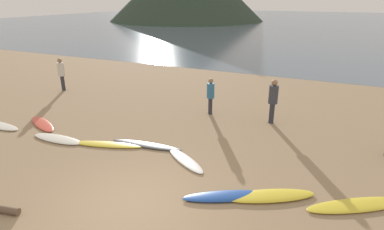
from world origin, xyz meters
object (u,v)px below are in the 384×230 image
(surfboard_5, at_px, (185,160))
(person_3, at_px, (273,98))
(surfboard_1, at_px, (42,124))
(surfboard_2, at_px, (57,139))
(person_1, at_px, (211,93))
(surfboard_8, at_px, (358,205))
(surfboard_6, at_px, (227,196))
(surfboard_4, at_px, (146,145))
(surfboard_7, at_px, (269,196))
(surfboard_3, at_px, (107,144))
(person_0, at_px, (61,72))

(surfboard_5, xyz_separation_m, person_3, (1.77, 4.34, 1.03))
(surfboard_1, xyz_separation_m, surfboard_2, (1.68, -0.80, 0.00))
(person_1, relative_size, person_3, 0.88)
(surfboard_8, xyz_separation_m, person_1, (-5.69, 4.52, 0.90))
(surfboard_6, xyz_separation_m, surfboard_8, (3.02, 1.01, -0.01))
(surfboard_8, bearing_deg, surfboard_1, 143.82)
(surfboard_2, relative_size, person_1, 1.32)
(surfboard_5, relative_size, person_1, 1.19)
(person_1, xyz_separation_m, person_3, (2.63, 0.08, 0.13))
(surfboard_1, bearing_deg, surfboard_6, 14.02)
(surfboard_1, height_order, person_3, person_3)
(surfboard_1, height_order, surfboard_4, surfboard_1)
(surfboard_6, bearing_deg, person_3, 60.64)
(surfboard_7, height_order, surfboard_8, surfboard_7)
(surfboard_3, xyz_separation_m, person_0, (-6.58, 4.45, 1.00))
(surfboard_1, xyz_separation_m, person_1, (5.68, 3.98, 0.90))
(surfboard_4, height_order, person_0, person_0)
(surfboard_4, relative_size, surfboard_6, 1.13)
(surfboard_1, distance_m, surfboard_3, 3.62)
(surfboard_3, relative_size, surfboard_4, 0.99)
(person_3, bearing_deg, person_1, -166.85)
(surfboard_8, bearing_deg, surfboard_4, 140.72)
(person_0, bearing_deg, surfboard_8, 126.09)
(surfboard_2, bearing_deg, person_1, 48.24)
(person_0, height_order, person_3, person_3)
(person_0, xyz_separation_m, person_1, (8.67, -0.07, -0.10))
(surfboard_1, distance_m, surfboard_6, 8.49)
(surfboard_3, distance_m, surfboard_5, 2.95)
(surfboard_4, xyz_separation_m, person_3, (3.47, 3.93, 1.03))
(surfboard_3, xyz_separation_m, surfboard_6, (4.75, -1.13, 0.01))
(surfboard_7, bearing_deg, surfboard_1, 143.12)
(surfboard_7, xyz_separation_m, surfboard_8, (2.04, 0.54, -0.01))
(surfboard_1, height_order, surfboard_7, surfboard_7)
(surfboard_2, height_order, surfboard_3, surfboard_2)
(surfboard_4, distance_m, person_3, 5.34)
(surfboard_5, distance_m, person_0, 10.51)
(person_0, bearing_deg, surfboard_7, 121.21)
(surfboard_2, xyz_separation_m, surfboard_4, (3.17, 0.93, -0.01))
(surfboard_8, bearing_deg, surfboard_2, 148.08)
(surfboard_1, height_order, surfboard_5, surfboard_1)
(surfboard_5, distance_m, surfboard_8, 4.84)
(surfboard_4, height_order, surfboard_8, surfboard_8)
(surfboard_1, bearing_deg, surfboard_2, -1.05)
(surfboard_4, xyz_separation_m, surfboard_8, (6.53, -0.66, 0.00))
(surfboard_6, height_order, person_1, person_1)
(person_0, xyz_separation_m, person_3, (11.30, 0.02, 0.02))
(surfboard_4, distance_m, surfboard_6, 3.88)
(person_0, bearing_deg, person_1, 143.35)
(surfboard_4, height_order, surfboard_7, surfboard_7)
(surfboard_1, bearing_deg, person_1, 59.51)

